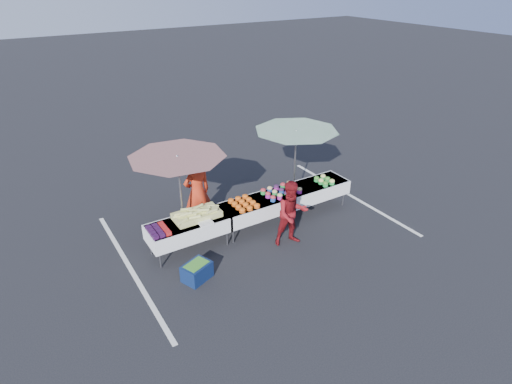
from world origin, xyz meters
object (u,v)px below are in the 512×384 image
vendor (197,192)px  umbrella_left (178,164)px  umbrella_right (296,137)px  storage_bin (197,271)px  table_center (256,207)px  customer (292,213)px  table_right (314,189)px  table_left (188,228)px

vendor → umbrella_left: bearing=32.0°
umbrella_right → storage_bin: size_ratio=3.34×
vendor → umbrella_left: umbrella_left is taller
table_center → customer: 1.09m
table_center → vendor: 1.47m
umbrella_left → table_center: bearing=-12.8°
table_right → umbrella_left: size_ratio=0.71×
table_left → storage_bin: table_left is taller
table_left → table_center: 1.80m
umbrella_left → customer: bearing=-33.9°
table_left → table_right: size_ratio=1.00×
umbrella_right → table_left: bearing=-173.0°
customer → umbrella_left: size_ratio=0.61×
table_center → storage_bin: size_ratio=2.69×
umbrella_left → umbrella_right: (3.20, 0.00, -0.01)m
storage_bin → table_right: bearing=-6.5°
storage_bin → table_left: bearing=52.0°
table_left → umbrella_right: (3.25, 0.40, 1.41)m
table_center → umbrella_left: size_ratio=0.71×
table_right → umbrella_right: (-0.35, 0.40, 1.41)m
customer → umbrella_right: size_ratio=0.69×
table_right → storage_bin: table_right is taller
table_right → umbrella_right: umbrella_right is taller
customer → table_left: bearing=168.3°
table_right → customer: size_ratio=1.17×
table_left → vendor: (0.64, 0.83, 0.37)m
vendor → umbrella_right: bearing=166.9°
table_left → table_right: 3.60m
storage_bin → table_center: bearing=5.0°
table_right → umbrella_right: 1.51m
vendor → storage_bin: bearing=59.6°
table_left → umbrella_left: 1.47m
table_left → table_center: (1.80, 0.00, 0.00)m
vendor → customer: bearing=125.6°
table_right → vendor: (-2.96, 0.83, 0.37)m
umbrella_right → storage_bin: 4.24m
vendor → storage_bin: 2.24m
table_left → storage_bin: size_ratio=2.69×
vendor → storage_bin: size_ratio=2.75×
table_left → customer: 2.38m
table_left → table_right: (3.60, 0.00, 0.00)m
table_center → table_right: size_ratio=1.00×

